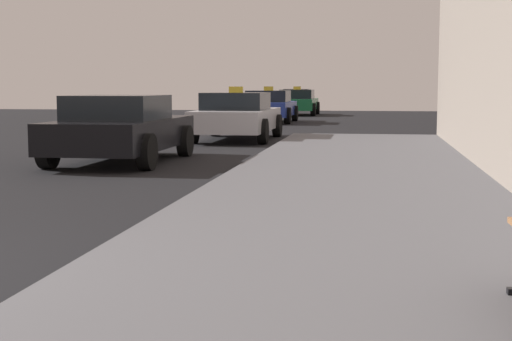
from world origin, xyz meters
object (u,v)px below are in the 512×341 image
car_silver (237,116)px  car_green (297,102)px  car_blue (269,106)px  car_black (121,128)px  car_red (298,99)px

car_silver → car_green: size_ratio=1.06×
car_blue → car_green: bearing=87.7°
car_black → car_blue: bearing=87.9°
car_black → car_red: (0.05, 32.76, 0.00)m
car_red → car_silver: bearing=-87.7°
car_black → car_blue: car_blue is taller
car_black → car_red: bearing=89.9°
car_silver → car_red: 26.60m
car_silver → car_blue: (-0.51, 9.87, -0.00)m
car_green → car_red: size_ratio=0.93×
car_black → car_silver: bearing=79.9°
car_silver → car_green: (-0.19, 17.81, -0.00)m
car_green → car_red: (-0.86, 8.77, -0.00)m
car_red → car_black: bearing=-90.1°
car_black → car_silver: size_ratio=0.95×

